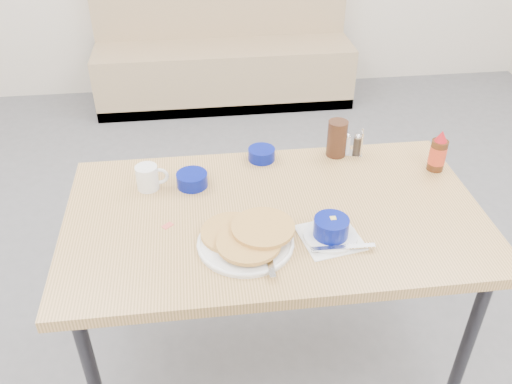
{
  "coord_description": "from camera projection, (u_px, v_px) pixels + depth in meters",
  "views": [
    {
      "loc": [
        -0.24,
        -1.18,
        1.86
      ],
      "look_at": [
        -0.06,
        0.29,
        0.82
      ],
      "focal_mm": 38.0,
      "sensor_mm": 36.0,
      "label": 1
    }
  ],
  "objects": [
    {
      "name": "pancake_plate",
      "position": [
        247.0,
        238.0,
        1.67
      ],
      "size": [
        0.31,
        0.32,
        0.05
      ],
      "rotation": [
        0.0,
        0.0,
        -0.32
      ],
      "color": "white",
      "rests_on": "dining_table"
    },
    {
      "name": "amber_tumbler",
      "position": [
        337.0,
        138.0,
        2.08
      ],
      "size": [
        0.08,
        0.08,
        0.14
      ],
      "primitive_type": "cylinder",
      "rotation": [
        0.0,
        0.0,
        0.1
      ],
      "color": "#371D11",
      "rests_on": "dining_table"
    },
    {
      "name": "syrup_bottle",
      "position": [
        438.0,
        153.0,
        2.0
      ],
      "size": [
        0.06,
        0.06,
        0.16
      ],
      "rotation": [
        0.0,
        0.0,
        0.16
      ],
      "color": "#47230F",
      "rests_on": "dining_table"
    },
    {
      "name": "butter_bowl",
      "position": [
        262.0,
        154.0,
        2.08
      ],
      "size": [
        0.1,
        0.1,
        0.05
      ],
      "rotation": [
        0.0,
        0.0,
        0.33
      ],
      "color": "navy",
      "rests_on": "dining_table"
    },
    {
      "name": "condiment_caddy",
      "position": [
        352.0,
        146.0,
        2.11
      ],
      "size": [
        0.1,
        0.07,
        0.1
      ],
      "rotation": [
        0.0,
        0.0,
        -0.26
      ],
      "color": "silver",
      "rests_on": "dining_table"
    },
    {
      "name": "coffee_mug",
      "position": [
        148.0,
        177.0,
        1.91
      ],
      "size": [
        0.11,
        0.08,
        0.09
      ],
      "rotation": [
        0.0,
        0.0,
        0.04
      ],
      "color": "white",
      "rests_on": "dining_table"
    },
    {
      "name": "creamer_bowl",
      "position": [
        192.0,
        180.0,
        1.93
      ],
      "size": [
        0.11,
        0.11,
        0.05
      ],
      "rotation": [
        0.0,
        0.0,
        -0.07
      ],
      "color": "navy",
      "rests_on": "dining_table"
    },
    {
      "name": "dining_table",
      "position": [
        275.0,
        227.0,
        1.85
      ],
      "size": [
        1.4,
        0.8,
        0.76
      ],
      "color": "tan",
      "rests_on": "ground"
    },
    {
      "name": "booth_bench",
      "position": [
        223.0,
        54.0,
        4.11
      ],
      "size": [
        1.9,
        0.56,
        1.22
      ],
      "color": "tan",
      "rests_on": "ground"
    },
    {
      "name": "sugar_wrapper",
      "position": [
        168.0,
        226.0,
        1.76
      ],
      "size": [
        0.04,
        0.04,
        0.0
      ],
      "primitive_type": "cube",
      "rotation": [
        0.0,
        0.0,
        0.72
      ],
      "color": "#E8584D",
      "rests_on": "dining_table"
    },
    {
      "name": "grits_setting",
      "position": [
        331.0,
        230.0,
        1.69
      ],
      "size": [
        0.23,
        0.21,
        0.08
      ],
      "rotation": [
        0.0,
        0.0,
        0.19
      ],
      "color": "white",
      "rests_on": "dining_table"
    }
  ]
}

